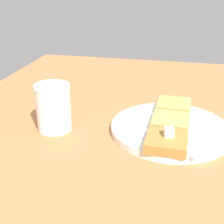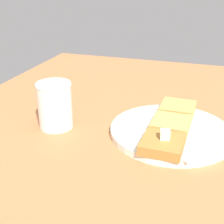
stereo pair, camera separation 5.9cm
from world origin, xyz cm
name	(u,v)px [view 1 (the left image)]	position (x,y,z in cm)	size (l,w,h in cm)	color
table_surface	(185,135)	(0.00, 0.00, 0.96)	(119.08, 119.08, 1.92)	#A7673D
plate	(170,128)	(-0.80, 3.41, 2.77)	(26.42, 26.42, 1.46)	silver
toast_slice_left	(167,142)	(-9.95, 3.74, 4.38)	(8.30, 7.98, 1.99)	#A76E32
toast_slice_middle	(171,122)	(-0.80, 3.41, 4.38)	(8.30, 7.98, 1.99)	#D79D4F
toast_slice_right	(174,106)	(8.35, 3.08, 4.38)	(8.30, 7.98, 1.99)	#D7964B
butter_pat_primary	(169,132)	(-9.46, 3.46, 6.30)	(1.84, 1.66, 1.84)	#F7E9C9
fork	(155,141)	(-8.80, 6.00, 3.56)	(9.53, 14.42, 0.36)	silver
syrup_jar	(54,108)	(-5.06, 29.09, 6.95)	(7.90, 7.90, 10.59)	#3D140C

